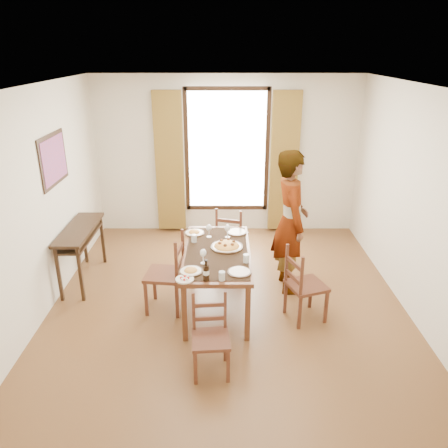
{
  "coord_description": "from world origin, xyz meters",
  "views": [
    {
      "loc": [
        -0.05,
        -4.89,
        3.09
      ],
      "look_at": [
        -0.05,
        0.25,
        1.0
      ],
      "focal_mm": 35.0,
      "sensor_mm": 36.0,
      "label": 1
    }
  ],
  "objects_px": {
    "pasta_platter": "(227,244)",
    "console_table": "(80,236)",
    "dining_table": "(217,256)",
    "man": "(290,222)"
  },
  "relations": [
    {
      "from": "pasta_platter",
      "to": "console_table",
      "type": "bearing_deg",
      "value": 164.9
    },
    {
      "from": "dining_table",
      "to": "pasta_platter",
      "type": "relative_size",
      "value": 4.06
    },
    {
      "from": "dining_table",
      "to": "console_table",
      "type": "bearing_deg",
      "value": 161.66
    },
    {
      "from": "man",
      "to": "pasta_platter",
      "type": "xyz_separation_m",
      "value": [
        -0.84,
        -0.36,
        -0.15
      ]
    },
    {
      "from": "console_table",
      "to": "man",
      "type": "height_order",
      "value": "man"
    },
    {
      "from": "console_table",
      "to": "dining_table",
      "type": "relative_size",
      "value": 0.74
    },
    {
      "from": "dining_table",
      "to": "man",
      "type": "xyz_separation_m",
      "value": [
        0.96,
        0.45,
        0.28
      ]
    },
    {
      "from": "dining_table",
      "to": "pasta_platter",
      "type": "distance_m",
      "value": 0.19
    },
    {
      "from": "dining_table",
      "to": "man",
      "type": "relative_size",
      "value": 0.85
    },
    {
      "from": "man",
      "to": "pasta_platter",
      "type": "height_order",
      "value": "man"
    }
  ]
}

